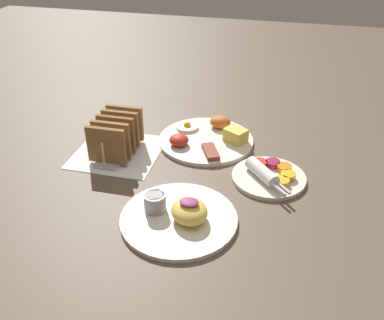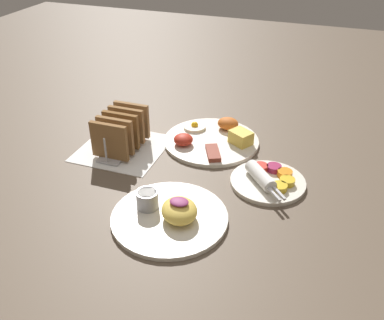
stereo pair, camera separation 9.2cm
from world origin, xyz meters
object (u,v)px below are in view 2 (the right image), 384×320
object	(u,v)px
plate_breakfast	(213,139)
toast_rack	(121,132)
plate_condiments	(268,179)
plate_foreground	(170,214)

from	to	relation	value
plate_breakfast	toast_rack	size ratio (longest dim) A/B	1.45
plate_condiments	toast_rack	xyz separation A→B (m)	(-0.40, 0.03, 0.04)
plate_breakfast	plate_condiments	distance (m)	0.23
plate_foreground	toast_rack	size ratio (longest dim) A/B	1.37
plate_condiments	toast_rack	bearing A→B (deg)	175.70
plate_breakfast	plate_foreground	bearing A→B (deg)	-88.02
plate_breakfast	toast_rack	distance (m)	0.25
plate_breakfast	plate_condiments	xyz separation A→B (m)	(0.18, -0.14, 0.00)
plate_foreground	toast_rack	bearing A→B (deg)	135.04
plate_breakfast	toast_rack	world-z (taller)	toast_rack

